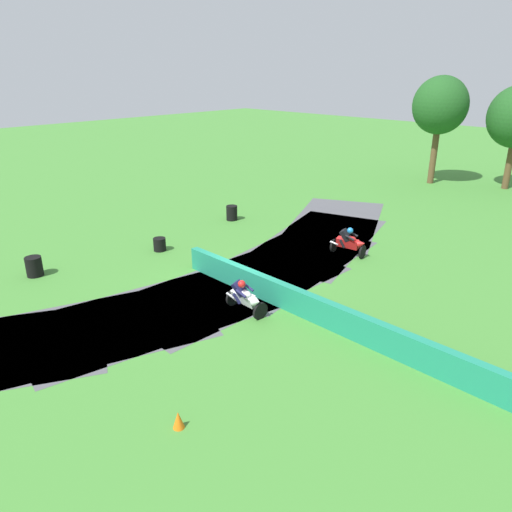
% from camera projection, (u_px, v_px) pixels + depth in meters
% --- Properties ---
extents(ground_plane, '(120.00, 120.00, 0.00)m').
position_uv_depth(ground_plane, '(235.00, 286.00, 18.69)').
color(ground_plane, '#428433').
extents(track_asphalt, '(9.31, 29.04, 0.01)m').
position_uv_depth(track_asphalt, '(218.00, 278.00, 19.37)').
color(track_asphalt, '#515156').
rests_on(track_asphalt, ground).
extents(safety_barrier, '(16.60, 0.70, 0.90)m').
position_uv_depth(safety_barrier, '(363.00, 329.00, 14.69)').
color(safety_barrier, '#1E8466').
rests_on(safety_barrier, ground).
extents(motorcycle_lead_white, '(1.69, 0.91, 1.42)m').
position_uv_depth(motorcycle_lead_white, '(245.00, 297.00, 16.35)').
color(motorcycle_lead_white, black).
rests_on(motorcycle_lead_white, ground).
extents(motorcycle_chase_red, '(1.69, 0.92, 1.43)m').
position_uv_depth(motorcycle_chase_red, '(349.00, 242.00, 21.40)').
color(motorcycle_chase_red, black).
rests_on(motorcycle_chase_red, ground).
extents(tire_stack_near, '(0.64, 0.64, 0.80)m').
position_uv_depth(tire_stack_near, '(34.00, 266.00, 19.44)').
color(tire_stack_near, black).
rests_on(tire_stack_near, ground).
extents(tire_stack_mid_a, '(0.56, 0.56, 0.60)m').
position_uv_depth(tire_stack_mid_a, '(160.00, 244.00, 22.14)').
color(tire_stack_mid_a, black).
rests_on(tire_stack_mid_a, ground).
extents(tire_stack_mid_b, '(0.60, 0.60, 0.80)m').
position_uv_depth(tire_stack_mid_b, '(232.00, 213.00, 26.53)').
color(tire_stack_mid_b, black).
rests_on(tire_stack_mid_b, ground).
extents(traffic_cone, '(0.28, 0.28, 0.44)m').
position_uv_depth(traffic_cone, '(178.00, 420.00, 11.27)').
color(traffic_cone, orange).
rests_on(traffic_cone, ground).
extents(tree_far_left, '(3.72, 3.72, 7.37)m').
position_uv_depth(tree_far_left, '(440.00, 106.00, 33.17)').
color(tree_far_left, brown).
rests_on(tree_far_left, ground).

